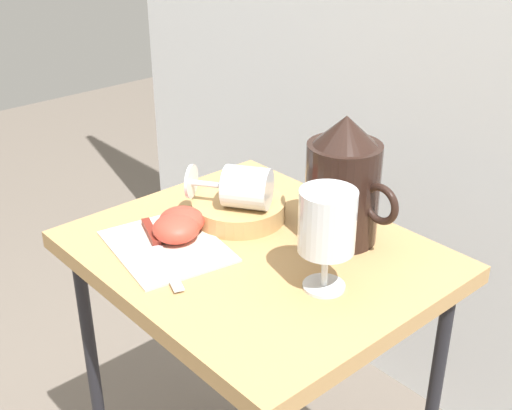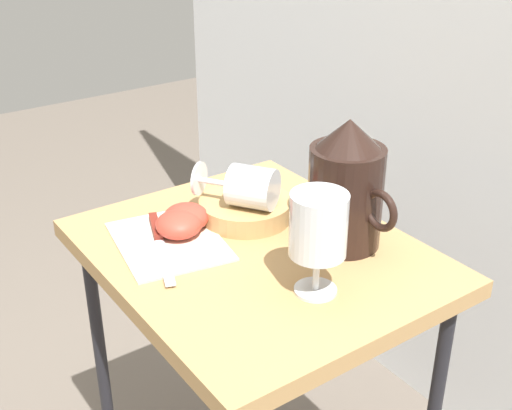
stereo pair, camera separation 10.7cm
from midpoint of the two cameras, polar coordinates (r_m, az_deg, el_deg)
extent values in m
cube|color=#AD8451|center=(1.11, 2.75, -4.44)|extent=(0.57, 0.48, 0.03)
cylinder|color=black|center=(1.41, -10.62, -14.51)|extent=(0.02, 0.02, 0.66)
cylinder|color=black|center=(1.57, 2.73, -9.17)|extent=(0.02, 0.02, 0.66)
cube|color=beige|center=(1.13, -4.72, -3.15)|extent=(0.23, 0.20, 0.00)
cylinder|color=tan|center=(1.19, 1.66, -0.37)|extent=(0.17, 0.17, 0.03)
cylinder|color=black|center=(1.10, 10.34, 0.61)|extent=(0.12, 0.12, 0.17)
cylinder|color=orange|center=(1.12, 10.20, -0.95)|extent=(0.11, 0.11, 0.09)
cone|color=black|center=(1.06, 10.82, 5.90)|extent=(0.10, 0.10, 0.05)
torus|color=black|center=(1.05, 13.39, -0.54)|extent=(0.07, 0.01, 0.07)
cylinder|color=silver|center=(1.01, 7.95, -7.30)|extent=(0.06, 0.06, 0.00)
cylinder|color=silver|center=(0.99, 8.07, -5.74)|extent=(0.01, 0.01, 0.06)
cylinder|color=silver|center=(0.95, 8.36, -1.81)|extent=(0.08, 0.08, 0.09)
cylinder|color=orange|center=(0.96, 8.28, -2.90)|extent=(0.07, 0.07, 0.05)
cylinder|color=silver|center=(1.15, 2.38, 1.45)|extent=(0.11, 0.10, 0.07)
cylinder|color=silver|center=(1.17, -0.83, 1.97)|extent=(0.06, 0.04, 0.01)
cylinder|color=silver|center=(1.18, -2.28, 2.20)|extent=(0.04, 0.05, 0.06)
ellipsoid|color=#CC3D2D|center=(1.13, -3.87, -1.71)|extent=(0.08, 0.08, 0.04)
ellipsoid|color=#CC3D2D|center=(1.15, -3.33, -1.11)|extent=(0.08, 0.08, 0.04)
cube|color=silver|center=(1.06, -4.92, -4.92)|extent=(0.14, 0.06, 0.00)
cube|color=maroon|center=(1.16, -5.91, -1.90)|extent=(0.08, 0.04, 0.01)
camera|label=1|loc=(0.05, -87.14, 1.45)|focal=47.17mm
camera|label=2|loc=(0.05, 92.86, -1.45)|focal=47.17mm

